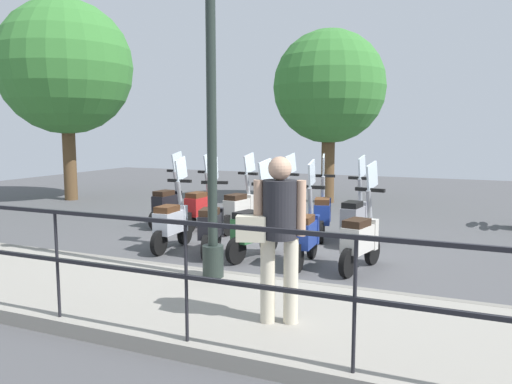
{
  "coord_description": "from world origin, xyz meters",
  "views": [
    {
      "loc": [
        -7.79,
        -2.91,
        1.98
      ],
      "look_at": [
        0.2,
        0.5,
        0.9
      ],
      "focal_mm": 35.0,
      "sensor_mm": 36.0,
      "label": 1
    }
  ],
  "objects_px": {
    "scooter_far_1": "(322,212)",
    "scooter_far_3": "(240,208)",
    "scooter_near_4": "(172,221)",
    "scooter_far_5": "(168,203)",
    "tree_large": "(65,68)",
    "scooter_far_4": "(200,205)",
    "scooter_near_0": "(361,237)",
    "scooter_far_2": "(281,209)",
    "lamp_post_near": "(212,117)",
    "pedestrian_with_bag": "(277,227)",
    "scooter_far_0": "(355,216)",
    "scooter_near_2": "(253,228)",
    "scooter_near_3": "(211,225)",
    "scooter_near_1": "(305,233)",
    "tree_distant": "(329,87)"
  },
  "relations": [
    {
      "from": "pedestrian_with_bag",
      "to": "scooter_far_2",
      "type": "height_order",
      "value": "pedestrian_with_bag"
    },
    {
      "from": "lamp_post_near",
      "to": "scooter_near_3",
      "type": "height_order",
      "value": "lamp_post_near"
    },
    {
      "from": "scooter_far_2",
      "to": "scooter_far_4",
      "type": "xyz_separation_m",
      "value": [
        -0.21,
        1.64,
        0.0
      ]
    },
    {
      "from": "pedestrian_with_bag",
      "to": "scooter_far_0",
      "type": "height_order",
      "value": "pedestrian_with_bag"
    },
    {
      "from": "scooter_far_0",
      "to": "scooter_far_3",
      "type": "xyz_separation_m",
      "value": [
        0.1,
        2.26,
        0.0
      ]
    },
    {
      "from": "lamp_post_near",
      "to": "scooter_near_1",
      "type": "bearing_deg",
      "value": -26.01
    },
    {
      "from": "lamp_post_near",
      "to": "scooter_far_0",
      "type": "relative_size",
      "value": 2.9
    },
    {
      "from": "scooter_near_4",
      "to": "scooter_far_3",
      "type": "height_order",
      "value": "same"
    },
    {
      "from": "scooter_near_0",
      "to": "scooter_far_4",
      "type": "height_order",
      "value": "same"
    },
    {
      "from": "lamp_post_near",
      "to": "scooter_far_1",
      "type": "bearing_deg",
      "value": -7.8
    },
    {
      "from": "scooter_near_4",
      "to": "lamp_post_near",
      "type": "bearing_deg",
      "value": -135.87
    },
    {
      "from": "lamp_post_near",
      "to": "tree_large",
      "type": "xyz_separation_m",
      "value": [
        5.54,
        7.54,
        1.57
      ]
    },
    {
      "from": "lamp_post_near",
      "to": "scooter_far_3",
      "type": "relative_size",
      "value": 2.9
    },
    {
      "from": "scooter_near_0",
      "to": "scooter_near_2",
      "type": "xyz_separation_m",
      "value": [
        0.02,
        1.66,
        0.0
      ]
    },
    {
      "from": "scooter_near_4",
      "to": "scooter_far_1",
      "type": "bearing_deg",
      "value": -49.84
    },
    {
      "from": "scooter_near_1",
      "to": "lamp_post_near",
      "type": "bearing_deg",
      "value": 151.14
    },
    {
      "from": "scooter_near_2",
      "to": "scooter_far_3",
      "type": "distance_m",
      "value": 2.04
    },
    {
      "from": "scooter_near_2",
      "to": "scooter_far_0",
      "type": "height_order",
      "value": "same"
    },
    {
      "from": "lamp_post_near",
      "to": "scooter_near_2",
      "type": "xyz_separation_m",
      "value": [
        1.53,
        0.12,
        -1.65
      ]
    },
    {
      "from": "scooter_near_1",
      "to": "scooter_near_2",
      "type": "relative_size",
      "value": 1.0
    },
    {
      "from": "pedestrian_with_bag",
      "to": "scooter_near_3",
      "type": "xyz_separation_m",
      "value": [
        2.62,
        2.11,
        -0.6
      ]
    },
    {
      "from": "lamp_post_near",
      "to": "scooter_near_0",
      "type": "height_order",
      "value": "lamp_post_near"
    },
    {
      "from": "scooter_near_0",
      "to": "scooter_far_2",
      "type": "distance_m",
      "value": 2.73
    },
    {
      "from": "pedestrian_with_bag",
      "to": "scooter_near_4",
      "type": "xyz_separation_m",
      "value": [
        2.62,
        2.86,
        -0.6
      ]
    },
    {
      "from": "scooter_far_1",
      "to": "scooter_far_2",
      "type": "height_order",
      "value": "same"
    },
    {
      "from": "scooter_near_0",
      "to": "scooter_near_2",
      "type": "relative_size",
      "value": 1.0
    },
    {
      "from": "tree_large",
      "to": "scooter_far_4",
      "type": "height_order",
      "value": "tree_large"
    },
    {
      "from": "scooter_far_0",
      "to": "scooter_far_5",
      "type": "bearing_deg",
      "value": 95.5
    },
    {
      "from": "tree_large",
      "to": "scooter_near_0",
      "type": "relative_size",
      "value": 3.62
    },
    {
      "from": "lamp_post_near",
      "to": "scooter_far_5",
      "type": "xyz_separation_m",
      "value": [
        3.24,
        2.76,
        -1.65
      ]
    },
    {
      "from": "scooter_far_3",
      "to": "scooter_far_4",
      "type": "xyz_separation_m",
      "value": [
        -0.04,
        0.86,
        0.0
      ]
    },
    {
      "from": "scooter_near_1",
      "to": "scooter_far_1",
      "type": "xyz_separation_m",
      "value": [
        1.88,
        0.27,
        0.0
      ]
    },
    {
      "from": "scooter_near_1",
      "to": "tree_distant",
      "type": "bearing_deg",
      "value": 9.37
    },
    {
      "from": "lamp_post_near",
      "to": "scooter_far_1",
      "type": "height_order",
      "value": "lamp_post_near"
    },
    {
      "from": "lamp_post_near",
      "to": "pedestrian_with_bag",
      "type": "height_order",
      "value": "lamp_post_near"
    },
    {
      "from": "scooter_near_2",
      "to": "tree_large",
      "type": "bearing_deg",
      "value": 76.11
    },
    {
      "from": "scooter_near_3",
      "to": "scooter_near_4",
      "type": "relative_size",
      "value": 1.0
    },
    {
      "from": "tree_large",
      "to": "scooter_far_5",
      "type": "bearing_deg",
      "value": -115.67
    },
    {
      "from": "pedestrian_with_bag",
      "to": "scooter_near_2",
      "type": "xyz_separation_m",
      "value": [
        2.62,
        1.39,
        -0.6
      ]
    },
    {
      "from": "scooter_near_1",
      "to": "scooter_far_3",
      "type": "height_order",
      "value": "same"
    },
    {
      "from": "scooter_far_3",
      "to": "scooter_far_5",
      "type": "height_order",
      "value": "same"
    },
    {
      "from": "scooter_far_2",
      "to": "scooter_far_4",
      "type": "height_order",
      "value": "same"
    },
    {
      "from": "scooter_near_3",
      "to": "scooter_far_5",
      "type": "relative_size",
      "value": 1.0
    },
    {
      "from": "scooter_near_2",
      "to": "scooter_far_5",
      "type": "xyz_separation_m",
      "value": [
        1.71,
        2.64,
        0.0
      ]
    },
    {
      "from": "pedestrian_with_bag",
      "to": "scooter_far_0",
      "type": "distance_m",
      "value": 4.32
    },
    {
      "from": "scooter_near_3",
      "to": "scooter_far_3",
      "type": "distance_m",
      "value": 1.79
    },
    {
      "from": "pedestrian_with_bag",
      "to": "scooter_near_4",
      "type": "bearing_deg",
      "value": 29.79
    },
    {
      "from": "scooter_far_1",
      "to": "scooter_far_3",
      "type": "distance_m",
      "value": 1.62
    },
    {
      "from": "scooter_near_2",
      "to": "scooter_far_4",
      "type": "height_order",
      "value": "same"
    },
    {
      "from": "scooter_near_3",
      "to": "scooter_far_5",
      "type": "xyz_separation_m",
      "value": [
        1.71,
        1.92,
        0.0
      ]
    }
  ]
}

